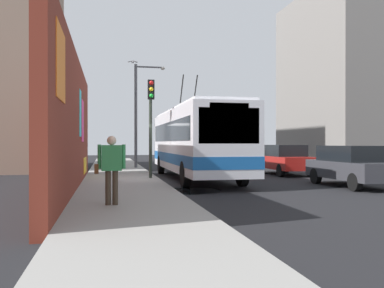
% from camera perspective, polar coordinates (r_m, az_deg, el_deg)
% --- Properties ---
extents(ground_plane, '(80.00, 80.00, 0.00)m').
position_cam_1_polar(ground_plane, '(18.61, -4.55, -5.05)').
color(ground_plane, black).
extents(sidewalk_slab, '(48.00, 3.20, 0.15)m').
position_cam_1_polar(sidewalk_slab, '(18.48, -9.50, -4.85)').
color(sidewalk_slab, gray).
rests_on(sidewalk_slab, ground_plane).
extents(graffiti_wall, '(15.05, 0.32, 4.65)m').
position_cam_1_polar(graffiti_wall, '(14.98, -15.75, 2.60)').
color(graffiti_wall, maroon).
rests_on(graffiti_wall, ground_plane).
extents(building_far_right, '(11.54, 7.85, 13.59)m').
position_cam_1_polar(building_far_right, '(36.64, 20.56, 8.16)').
color(building_far_right, gray).
rests_on(building_far_right, ground_plane).
extents(city_bus, '(11.38, 2.53, 5.04)m').
position_cam_1_polar(city_bus, '(19.66, 0.37, 0.53)').
color(city_bus, silver).
rests_on(city_bus, ground_plane).
extents(parked_car_dark_gray, '(4.22, 1.76, 1.58)m').
position_cam_1_polar(parked_car_dark_gray, '(17.31, 20.79, -2.69)').
color(parked_car_dark_gray, '#38383D').
rests_on(parked_car_dark_gray, ground_plane).
extents(parked_car_red, '(4.39, 1.80, 1.58)m').
position_cam_1_polar(parked_car_red, '(22.95, 12.27, -1.98)').
color(parked_car_red, '#B21E19').
rests_on(parked_car_red, ground_plane).
extents(pedestrian_near_wall, '(0.23, 0.76, 1.71)m').
position_cam_1_polar(pedestrian_near_wall, '(10.62, -10.87, -2.71)').
color(pedestrian_near_wall, '#3F3326').
rests_on(pedestrian_near_wall, sidewalk_slab).
extents(traffic_light, '(0.49, 0.28, 4.29)m').
position_cam_1_polar(traffic_light, '(18.45, -5.60, 4.34)').
color(traffic_light, '#2D382D').
rests_on(traffic_light, sidewalk_slab).
extents(street_lamp, '(0.44, 1.93, 6.45)m').
position_cam_1_polar(street_lamp, '(26.62, -7.13, 4.89)').
color(street_lamp, '#4C4C51').
rests_on(street_lamp, sidewalk_slab).
extents(flying_pigeons, '(0.32, 0.55, 0.14)m').
position_cam_1_polar(flying_pigeons, '(24.21, -8.03, 10.95)').
color(flying_pigeons, gray).
extents(curbside_puddle, '(2.20, 2.20, 0.00)m').
position_cam_1_polar(curbside_puddle, '(14.85, -0.40, -6.36)').
color(curbside_puddle, black).
rests_on(curbside_puddle, ground_plane).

